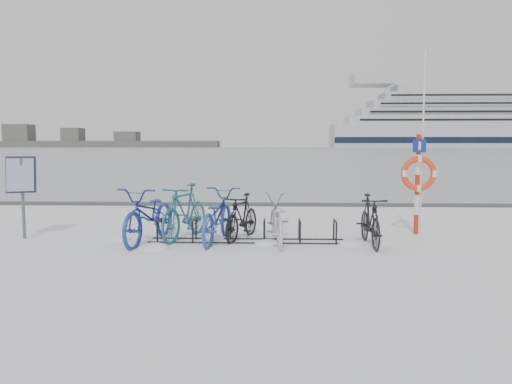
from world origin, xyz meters
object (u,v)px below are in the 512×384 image
object	(u,v)px
info_board	(21,180)
cruise_ferry	(466,124)
bike_rack	(247,233)
lifebuoy_station	(419,174)

from	to	relation	value
info_board	cruise_ferry	bearing A→B (deg)	48.62
info_board	cruise_ferry	world-z (taller)	cruise_ferry
cruise_ferry	bike_rack	bearing A→B (deg)	-111.47
bike_rack	lifebuoy_station	distance (m)	4.00
bike_rack	info_board	world-z (taller)	info_board
lifebuoy_station	bike_rack	bearing A→B (deg)	-165.98
bike_rack	info_board	distance (m)	4.85
info_board	cruise_ferry	size ratio (longest dim) A/B	0.01
bike_rack	info_board	size ratio (longest dim) A/B	2.30
lifebuoy_station	cruise_ferry	bearing A→B (deg)	69.26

